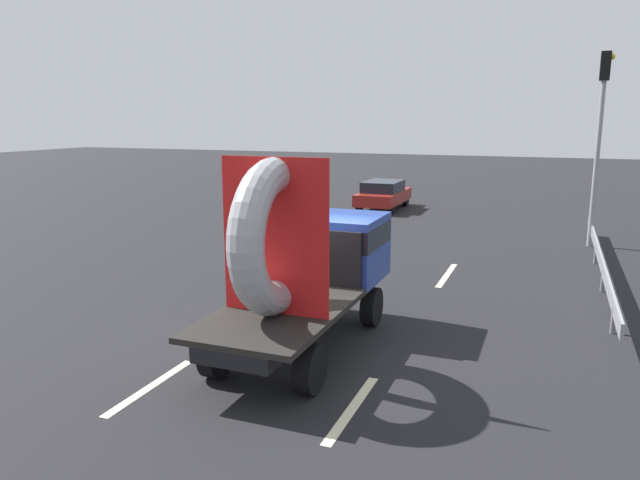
# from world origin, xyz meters

# --- Properties ---
(ground_plane) EXTENTS (120.00, 120.00, 0.00)m
(ground_plane) POSITION_xyz_m (0.00, 0.00, 0.00)
(ground_plane) COLOR black
(flatbed_truck) EXTENTS (2.02, 5.35, 3.66)m
(flatbed_truck) POSITION_xyz_m (0.30, -0.06, 1.67)
(flatbed_truck) COLOR black
(flatbed_truck) RESTS_ON ground_plane
(distant_sedan) EXTENTS (1.77, 4.12, 1.34)m
(distant_sedan) POSITION_xyz_m (-2.97, 17.09, 0.72)
(distant_sedan) COLOR black
(distant_sedan) RESTS_ON ground_plane
(traffic_light) EXTENTS (0.42, 0.36, 6.34)m
(traffic_light) POSITION_xyz_m (5.78, 11.54, 4.09)
(traffic_light) COLOR gray
(traffic_light) RESTS_ON ground_plane
(guardrail) EXTENTS (0.10, 12.60, 0.71)m
(guardrail) POSITION_xyz_m (5.83, 7.28, 0.53)
(guardrail) COLOR gray
(guardrail) RESTS_ON ground_plane
(lane_dash_left_near) EXTENTS (0.16, 2.21, 0.01)m
(lane_dash_left_near) POSITION_xyz_m (-1.33, -2.88, 0.00)
(lane_dash_left_near) COLOR beige
(lane_dash_left_near) RESTS_ON ground_plane
(lane_dash_left_far) EXTENTS (0.16, 2.30, 0.01)m
(lane_dash_left_far) POSITION_xyz_m (-1.33, 5.25, 0.00)
(lane_dash_left_far) COLOR beige
(lane_dash_left_far) RESTS_ON ground_plane
(lane_dash_right_near) EXTENTS (0.16, 2.27, 0.01)m
(lane_dash_right_near) POSITION_xyz_m (1.94, -2.39, 0.00)
(lane_dash_right_near) COLOR beige
(lane_dash_right_near) RESTS_ON ground_plane
(lane_dash_right_far) EXTENTS (0.16, 2.65, 0.01)m
(lane_dash_right_far) POSITION_xyz_m (1.94, 5.91, 0.00)
(lane_dash_right_far) COLOR beige
(lane_dash_right_far) RESTS_ON ground_plane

